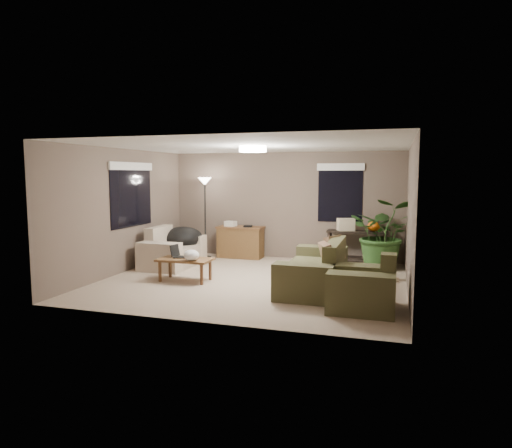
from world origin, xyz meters
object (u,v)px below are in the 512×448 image
(main_sofa, at_px, (316,272))
(console_table, at_px, (357,245))
(houseplant, at_px, (384,241))
(cat_scratching_post, at_px, (390,269))
(coffee_table, at_px, (185,262))
(floor_lamp, at_px, (205,191))
(loveseat, at_px, (172,252))
(papasan_chair, at_px, (183,241))
(desk, at_px, (241,242))
(armchair, at_px, (363,289))

(main_sofa, height_order, console_table, main_sofa)
(houseplant, xyz_separation_m, cat_scratching_post, (0.16, -1.09, -0.36))
(coffee_table, bearing_deg, floor_lamp, 104.41)
(coffee_table, relative_size, console_table, 0.77)
(loveseat, relative_size, papasan_chair, 1.42)
(coffee_table, bearing_deg, desk, 85.22)
(floor_lamp, bearing_deg, houseplant, -0.98)
(floor_lamp, distance_m, houseplant, 4.23)
(loveseat, height_order, cat_scratching_post, loveseat)
(papasan_chair, height_order, floor_lamp, floor_lamp)
(main_sofa, xyz_separation_m, armchair, (0.87, -1.04, 0.00))
(armchair, height_order, papasan_chair, armchair)
(floor_lamp, bearing_deg, console_table, 2.86)
(loveseat, xyz_separation_m, armchair, (4.21, -2.07, 0.00))
(loveseat, relative_size, armchair, 1.60)
(console_table, bearing_deg, coffee_table, -139.40)
(floor_lamp, height_order, cat_scratching_post, floor_lamp)
(desk, height_order, console_table, same)
(armchair, bearing_deg, console_table, 96.24)
(armchair, distance_m, floor_lamp, 5.23)
(loveseat, relative_size, floor_lamp, 0.84)
(main_sofa, distance_m, papasan_chair, 3.69)
(console_table, height_order, floor_lamp, floor_lamp)
(loveseat, distance_m, desk, 1.76)
(console_table, xyz_separation_m, houseplant, (0.57, -0.25, 0.14))
(main_sofa, bearing_deg, floor_lamp, 144.38)
(armchair, distance_m, console_table, 3.42)
(coffee_table, height_order, console_table, console_table)
(loveseat, distance_m, console_table, 4.06)
(armchair, relative_size, floor_lamp, 0.52)
(main_sofa, height_order, armchair, same)
(desk, relative_size, floor_lamp, 0.58)
(coffee_table, bearing_deg, papasan_chair, 117.31)
(loveseat, xyz_separation_m, console_table, (3.84, 1.32, 0.14))
(console_table, height_order, houseplant, houseplant)
(loveseat, relative_size, coffee_table, 1.60)
(loveseat, relative_size, desk, 1.45)
(desk, distance_m, floor_lamp, 1.48)
(floor_lamp, height_order, houseplant, floor_lamp)
(desk, xyz_separation_m, floor_lamp, (-0.82, -0.21, 1.22))
(main_sofa, distance_m, floor_lamp, 3.96)
(loveseat, distance_m, cat_scratching_post, 4.57)
(desk, height_order, houseplant, houseplant)
(desk, bearing_deg, armchair, -47.94)
(houseplant, bearing_deg, desk, 175.06)
(cat_scratching_post, bearing_deg, papasan_chair, 173.05)
(cat_scratching_post, bearing_deg, loveseat, 179.81)
(loveseat, height_order, console_table, loveseat)
(papasan_chair, bearing_deg, loveseat, -90.27)
(desk, xyz_separation_m, console_table, (2.72, -0.04, 0.06))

